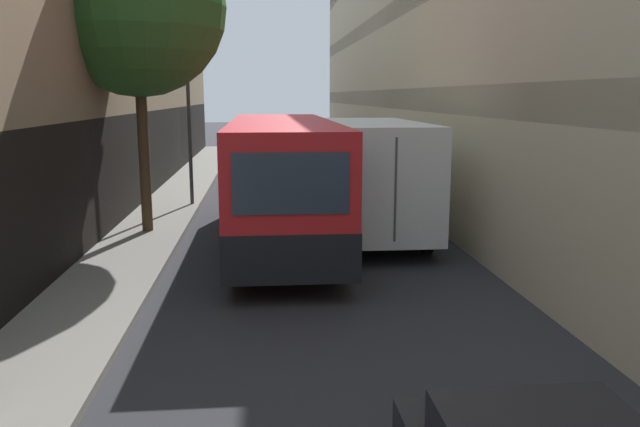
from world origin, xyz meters
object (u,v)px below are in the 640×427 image
bus (282,178)px  street_tree_left (136,7)px  box_truck (366,173)px  street_lamp (187,63)px

bus → street_tree_left: 5.65m
street_tree_left → box_truck: bearing=0.4°
box_truck → bus: bearing=-155.7°
box_truck → street_tree_left: (-5.91, -0.04, 4.27)m
bus → street_tree_left: size_ratio=1.30×
box_truck → street_lamp: size_ratio=1.27×
bus → box_truck: size_ratio=1.24×
bus → street_lamp: (-2.86, 5.19, 3.09)m
street_lamp → street_tree_left: 4.40m
box_truck → street_tree_left: street_tree_left is taller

